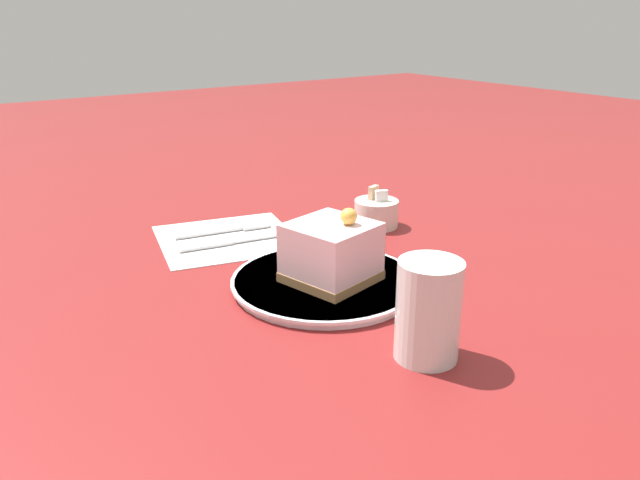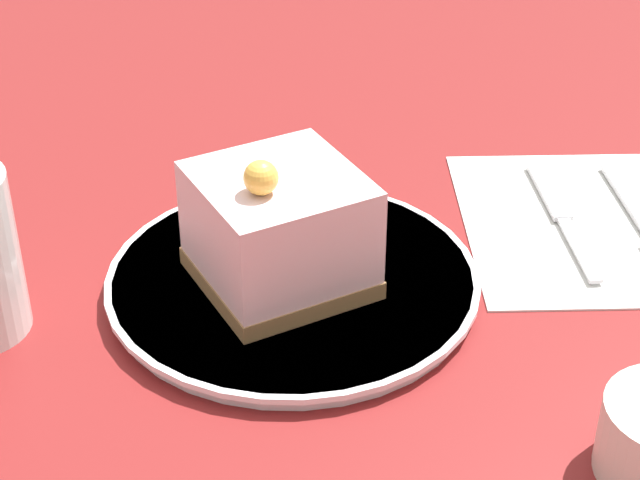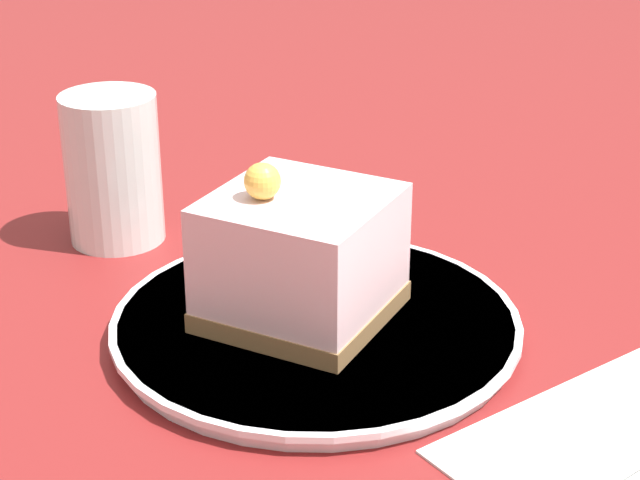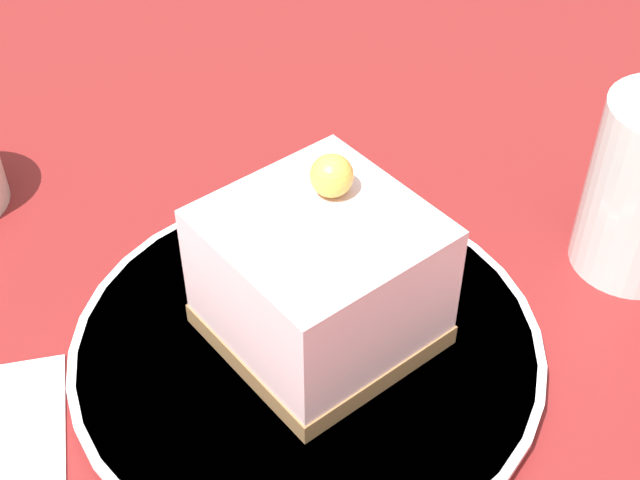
# 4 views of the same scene
# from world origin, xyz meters

# --- Properties ---
(ground_plane) EXTENTS (4.00, 4.00, 0.00)m
(ground_plane) POSITION_xyz_m (0.00, 0.00, 0.00)
(ground_plane) COLOR maroon
(plate) EXTENTS (0.24, 0.24, 0.01)m
(plate) POSITION_xyz_m (0.03, -0.01, 0.01)
(plate) COLOR white
(plate) RESTS_ON ground_plane
(cake_slice) EXTENTS (0.12, 0.12, 0.10)m
(cake_slice) POSITION_xyz_m (0.03, -0.01, 0.05)
(cake_slice) COLOR olive
(cake_slice) RESTS_ON plate
(napkin) EXTENTS (0.24, 0.24, 0.00)m
(napkin) POSITION_xyz_m (-0.21, -0.03, 0.00)
(napkin) COLOR white
(napkin) RESTS_ON ground_plane
(fork) EXTENTS (0.04, 0.16, 0.00)m
(fork) POSITION_xyz_m (-0.23, -0.01, 0.00)
(fork) COLOR silver
(fork) RESTS_ON napkin
(knife) EXTENTS (0.04, 0.16, 0.00)m
(knife) POSITION_xyz_m (-0.18, -0.05, 0.01)
(knife) COLOR silver
(knife) RESTS_ON napkin
(sugar_bowl) EXTENTS (0.07, 0.07, 0.07)m
(sugar_bowl) POSITION_xyz_m (-0.12, 0.20, 0.02)
(sugar_bowl) COLOR silver
(sugar_bowl) RESTS_ON ground_plane
(drinking_glass) EXTENTS (0.07, 0.07, 0.10)m
(drinking_glass) POSITION_xyz_m (0.22, -0.02, 0.05)
(drinking_glass) COLOR silver
(drinking_glass) RESTS_ON ground_plane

